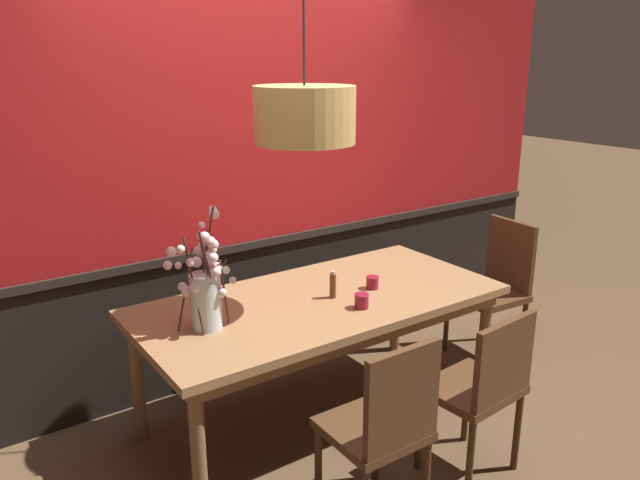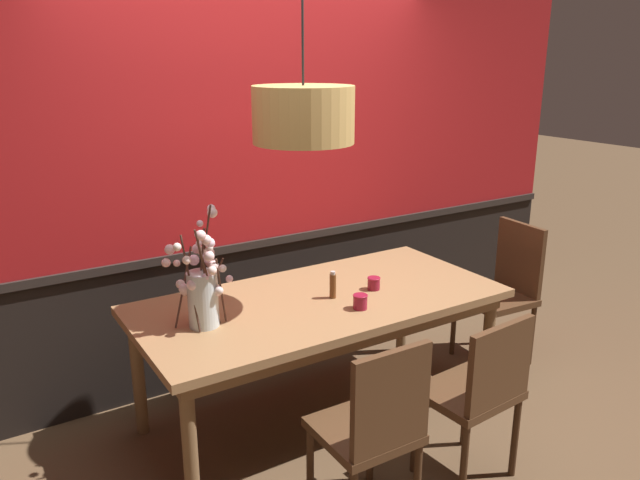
{
  "view_description": "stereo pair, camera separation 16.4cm",
  "coord_description": "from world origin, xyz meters",
  "px_view_note": "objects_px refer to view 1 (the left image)",
  "views": [
    {
      "loc": [
        -1.86,
        -2.68,
        2.09
      ],
      "look_at": [
        0.0,
        0.0,
        1.11
      ],
      "focal_mm": 34.8,
      "sensor_mm": 36.0,
      "label": 1
    },
    {
      "loc": [
        -1.73,
        -2.77,
        2.09
      ],
      "look_at": [
        0.0,
        0.0,
        1.11
      ],
      "focal_mm": 34.8,
      "sensor_mm": 36.0,
      "label": 2
    }
  ],
  "objects_px": {
    "vase_with_blossoms": "(205,292)",
    "chair_far_side_left": "(203,301)",
    "chair_near_side_right": "(483,385)",
    "chair_far_side_right": "(284,276)",
    "candle_holder_nearer_edge": "(372,282)",
    "dining_table": "(320,311)",
    "condiment_bottle": "(333,285)",
    "chair_head_east_end": "(496,283)",
    "candle_holder_nearer_center": "(362,301)",
    "pendant_lamp": "(304,115)",
    "chair_near_side_left": "(384,424)"
  },
  "relations": [
    {
      "from": "chair_near_side_left",
      "to": "pendant_lamp",
      "type": "distance_m",
      "value": 1.53
    },
    {
      "from": "dining_table",
      "to": "chair_near_side_left",
      "type": "height_order",
      "value": "chair_near_side_left"
    },
    {
      "from": "chair_near_side_left",
      "to": "candle_holder_nearer_edge",
      "type": "distance_m",
      "value": 1.06
    },
    {
      "from": "dining_table",
      "to": "chair_far_side_right",
      "type": "bearing_deg",
      "value": 70.59
    },
    {
      "from": "pendant_lamp",
      "to": "candle_holder_nearer_center",
      "type": "bearing_deg",
      "value": -40.55
    },
    {
      "from": "chair_near_side_left",
      "to": "candle_holder_nearer_center",
      "type": "bearing_deg",
      "value": 59.53
    },
    {
      "from": "chair_near_side_right",
      "to": "chair_far_side_right",
      "type": "distance_m",
      "value": 1.84
    },
    {
      "from": "chair_near_side_left",
      "to": "chair_far_side_left",
      "type": "relative_size",
      "value": 1.05
    },
    {
      "from": "dining_table",
      "to": "chair_far_side_right",
      "type": "height_order",
      "value": "chair_far_side_right"
    },
    {
      "from": "chair_near_side_right",
      "to": "chair_head_east_end",
      "type": "relative_size",
      "value": 0.92
    },
    {
      "from": "vase_with_blossoms",
      "to": "chair_far_side_left",
      "type": "bearing_deg",
      "value": 67.43
    },
    {
      "from": "chair_far_side_right",
      "to": "pendant_lamp",
      "type": "height_order",
      "value": "pendant_lamp"
    },
    {
      "from": "chair_head_east_end",
      "to": "candle_holder_nearer_center",
      "type": "xyz_separation_m",
      "value": [
        -1.39,
        -0.22,
        0.27
      ]
    },
    {
      "from": "candle_holder_nearer_edge",
      "to": "condiment_bottle",
      "type": "xyz_separation_m",
      "value": [
        -0.27,
        0.02,
        0.04
      ]
    },
    {
      "from": "chair_near_side_left",
      "to": "chair_head_east_end",
      "type": "distance_m",
      "value": 1.96
    },
    {
      "from": "chair_far_side_right",
      "to": "candle_holder_nearer_edge",
      "type": "xyz_separation_m",
      "value": [
        0.0,
        -0.99,
        0.26
      ]
    },
    {
      "from": "chair_head_east_end",
      "to": "candle_holder_nearer_center",
      "type": "bearing_deg",
      "value": -171.01
    },
    {
      "from": "chair_far_side_left",
      "to": "candle_holder_nearer_edge",
      "type": "height_order",
      "value": "chair_far_side_left"
    },
    {
      "from": "chair_near_side_left",
      "to": "chair_head_east_end",
      "type": "bearing_deg",
      "value": 25.75
    },
    {
      "from": "chair_near_side_left",
      "to": "condiment_bottle",
      "type": "bearing_deg",
      "value": 68.51
    },
    {
      "from": "dining_table",
      "to": "chair_near_side_right",
      "type": "distance_m",
      "value": 0.98
    },
    {
      "from": "candle_holder_nearer_center",
      "to": "candle_holder_nearer_edge",
      "type": "bearing_deg",
      "value": 39.35
    },
    {
      "from": "candle_holder_nearer_edge",
      "to": "candle_holder_nearer_center",
      "type": "bearing_deg",
      "value": -140.65
    },
    {
      "from": "dining_table",
      "to": "condiment_bottle",
      "type": "bearing_deg",
      "value": -34.57
    },
    {
      "from": "dining_table",
      "to": "chair_near_side_right",
      "type": "xyz_separation_m",
      "value": [
        0.35,
        -0.9,
        -0.16
      ]
    },
    {
      "from": "chair_near_side_right",
      "to": "vase_with_blossoms",
      "type": "bearing_deg",
      "value": 139.37
    },
    {
      "from": "candle_holder_nearer_center",
      "to": "candle_holder_nearer_edge",
      "type": "relative_size",
      "value": 1.05
    },
    {
      "from": "chair_near_side_right",
      "to": "chair_far_side_left",
      "type": "height_order",
      "value": "chair_near_side_right"
    },
    {
      "from": "dining_table",
      "to": "chair_head_east_end",
      "type": "xyz_separation_m",
      "value": [
        1.49,
        -0.03,
        -0.14
      ]
    },
    {
      "from": "chair_head_east_end",
      "to": "candle_holder_nearer_center",
      "type": "height_order",
      "value": "chair_head_east_end"
    },
    {
      "from": "dining_table",
      "to": "chair_far_side_right",
      "type": "relative_size",
      "value": 2.13
    },
    {
      "from": "dining_table",
      "to": "pendant_lamp",
      "type": "bearing_deg",
      "value": -158.22
    },
    {
      "from": "chair_head_east_end",
      "to": "candle_holder_nearer_edge",
      "type": "xyz_separation_m",
      "value": [
        -1.16,
        -0.03,
        0.26
      ]
    },
    {
      "from": "chair_near_side_left",
      "to": "pendant_lamp",
      "type": "height_order",
      "value": "pendant_lamp"
    },
    {
      "from": "chair_far_side_left",
      "to": "chair_head_east_end",
      "type": "distance_m",
      "value": 2.04
    },
    {
      "from": "condiment_bottle",
      "to": "candle_holder_nearer_center",
      "type": "bearing_deg",
      "value": -79.04
    },
    {
      "from": "chair_near_side_right",
      "to": "candle_holder_nearer_edge",
      "type": "height_order",
      "value": "chair_near_side_right"
    },
    {
      "from": "chair_far_side_right",
      "to": "condiment_bottle",
      "type": "bearing_deg",
      "value": -105.46
    },
    {
      "from": "vase_with_blossoms",
      "to": "chair_head_east_end",
      "type": "bearing_deg",
      "value": -0.71
    },
    {
      "from": "chair_far_side_right",
      "to": "candle_holder_nearer_center",
      "type": "height_order",
      "value": "chair_far_side_right"
    },
    {
      "from": "vase_with_blossoms",
      "to": "chair_near_side_right",
      "type": "bearing_deg",
      "value": -40.63
    },
    {
      "from": "vase_with_blossoms",
      "to": "pendant_lamp",
      "type": "height_order",
      "value": "pendant_lamp"
    },
    {
      "from": "chair_far_side_right",
      "to": "pendant_lamp",
      "type": "distance_m",
      "value": 1.66
    },
    {
      "from": "chair_far_side_left",
      "to": "condiment_bottle",
      "type": "relative_size",
      "value": 5.59
    },
    {
      "from": "chair_near_side_left",
      "to": "candle_holder_nearer_edge",
      "type": "bearing_deg",
      "value": 53.67
    },
    {
      "from": "chair_head_east_end",
      "to": "condiment_bottle",
      "type": "height_order",
      "value": "chair_head_east_end"
    },
    {
      "from": "chair_far_side_left",
      "to": "chair_head_east_end",
      "type": "height_order",
      "value": "chair_head_east_end"
    },
    {
      "from": "dining_table",
      "to": "candle_holder_nearer_center",
      "type": "relative_size",
      "value": 25.36
    },
    {
      "from": "chair_near_side_left",
      "to": "chair_head_east_end",
      "type": "relative_size",
      "value": 0.96
    },
    {
      "from": "candle_holder_nearer_edge",
      "to": "dining_table",
      "type": "bearing_deg",
      "value": 170.06
    }
  ]
}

